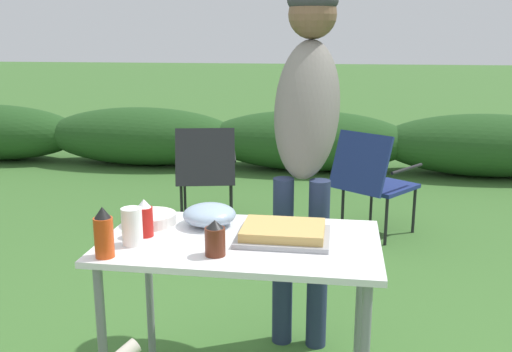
# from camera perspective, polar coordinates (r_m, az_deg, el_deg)

# --- Properties ---
(shrub_hedge) EXTENTS (14.40, 0.90, 0.69)m
(shrub_hedge) POSITION_cam_1_polar(r_m,az_deg,el_deg) (6.65, 5.16, 3.56)
(shrub_hedge) COLOR #234C1E
(shrub_hedge) RESTS_ON ground
(folding_table) EXTENTS (1.10, 0.64, 0.74)m
(folding_table) POSITION_cam_1_polar(r_m,az_deg,el_deg) (2.31, -1.50, -8.15)
(folding_table) COLOR white
(folding_table) RESTS_ON ground
(food_tray) EXTENTS (0.37, 0.29, 0.06)m
(food_tray) POSITION_cam_1_polar(r_m,az_deg,el_deg) (2.29, 2.75, -5.69)
(food_tray) COLOR #9E9EA3
(food_tray) RESTS_ON folding_table
(plate_stack) EXTENTS (0.22, 0.22, 0.05)m
(plate_stack) POSITION_cam_1_polar(r_m,az_deg,el_deg) (2.50, -10.47, -4.23)
(plate_stack) COLOR white
(plate_stack) RESTS_ON folding_table
(mixing_bowl) EXTENTS (0.23, 0.23, 0.09)m
(mixing_bowl) POSITION_cam_1_polar(r_m,az_deg,el_deg) (2.45, -4.69, -3.88)
(mixing_bowl) COLOR #99B2CC
(mixing_bowl) RESTS_ON folding_table
(paper_cup_stack) EXTENTS (0.08, 0.08, 0.15)m
(paper_cup_stack) POSITION_cam_1_polar(r_m,az_deg,el_deg) (2.26, -12.29, -4.96)
(paper_cup_stack) COLOR white
(paper_cup_stack) RESTS_ON folding_table
(bbq_sauce_bottle) EXTENTS (0.08, 0.08, 0.14)m
(bbq_sauce_bottle) POSITION_cam_1_polar(r_m,az_deg,el_deg) (2.11, -4.12, -6.27)
(bbq_sauce_bottle) COLOR #562314
(bbq_sauce_bottle) RESTS_ON folding_table
(hot_sauce_bottle) EXTENTS (0.07, 0.07, 0.19)m
(hot_sauce_bottle) POSITION_cam_1_polar(r_m,az_deg,el_deg) (2.16, -14.99, -5.55)
(hot_sauce_bottle) COLOR #CC4214
(hot_sauce_bottle) RESTS_ON folding_table
(ketchup_bottle) EXTENTS (0.07, 0.07, 0.16)m
(ketchup_bottle) POSITION_cam_1_polar(r_m,az_deg,el_deg) (2.34, -11.08, -4.21)
(ketchup_bottle) COLOR red
(ketchup_bottle) RESTS_ON folding_table
(standing_person_in_olive_jacket) EXTENTS (0.35, 0.50, 1.77)m
(standing_person_in_olive_jacket) POSITION_cam_1_polar(r_m,az_deg,el_deg) (2.80, 5.12, 6.14)
(standing_person_in_olive_jacket) COLOR #232D4C
(standing_person_in_olive_jacket) RESTS_ON ground
(camp_chair_green_behind_table) EXTENTS (0.72, 0.75, 0.83)m
(camp_chair_green_behind_table) POSITION_cam_1_polar(r_m,az_deg,el_deg) (4.46, 11.54, -0.20)
(camp_chair_green_behind_table) COLOR navy
(camp_chair_green_behind_table) RESTS_ON ground
(camp_chair_near_hedge) EXTENTS (0.58, 0.67, 0.83)m
(camp_chair_near_hedge) POSITION_cam_1_polar(r_m,az_deg,el_deg) (4.63, -5.01, 0.57)
(camp_chair_near_hedge) COLOR #232328
(camp_chair_near_hedge) RESTS_ON ground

